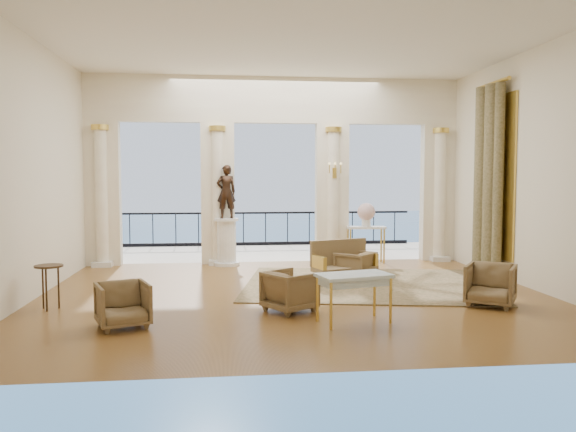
{
  "coord_description": "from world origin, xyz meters",
  "views": [
    {
      "loc": [
        -1.19,
        -9.82,
        2.11
      ],
      "look_at": [
        -0.05,
        0.6,
        1.37
      ],
      "focal_mm": 35.0,
      "sensor_mm": 36.0,
      "label": 1
    }
  ],
  "objects": [
    {
      "name": "armchair_c",
      "position": [
        1.37,
        1.13,
        0.34
      ],
      "size": [
        0.9,
        0.9,
        0.68
      ],
      "primitive_type": "imported",
      "rotation": [
        0.0,
        0.0,
        -2.33
      ],
      "color": "#453B21",
      "rests_on": "ground"
    },
    {
      "name": "wall_sconce",
      "position": [
        1.4,
        3.51,
        2.23
      ],
      "size": [
        0.3,
        0.11,
        0.33
      ],
      "color": "gold",
      "rests_on": "arcade"
    },
    {
      "name": "armchair_d",
      "position": [
        -0.22,
        -1.2,
        0.35
      ],
      "size": [
        0.92,
        0.93,
        0.71
      ],
      "primitive_type": "imported",
      "rotation": [
        0.0,
        0.0,
        2.17
      ],
      "color": "#453B21",
      "rests_on": "ground"
    },
    {
      "name": "armchair_a",
      "position": [
        -2.65,
        -1.88,
        0.35
      ],
      "size": [
        0.86,
        0.84,
        0.7
      ],
      "primitive_type": "imported",
      "rotation": [
        0.0,
        0.0,
        0.37
      ],
      "color": "#453B21",
      "rests_on": "ground"
    },
    {
      "name": "window_frame",
      "position": [
        4.47,
        1.5,
        2.1
      ],
      "size": [
        0.04,
        1.6,
        3.4
      ],
      "primitive_type": "cube",
      "color": "gold",
      "rests_on": "room_walls"
    },
    {
      "name": "terrace",
      "position": [
        0.0,
        5.8,
        -0.05
      ],
      "size": [
        10.0,
        3.6,
        0.1
      ],
      "primitive_type": "cube",
      "color": "beige",
      "rests_on": "ground"
    },
    {
      "name": "palm_tree",
      "position": [
        2.0,
        6.6,
        4.09
      ],
      "size": [
        2.0,
        2.0,
        4.5
      ],
      "color": "#4C3823",
      "rests_on": "terrace"
    },
    {
      "name": "urn",
      "position": [
        2.2,
        3.55,
        1.22
      ],
      "size": [
        0.43,
        0.43,
        0.57
      ],
      "color": "silver",
      "rests_on": "console_table"
    },
    {
      "name": "console_table",
      "position": [
        2.2,
        3.55,
        0.74
      ],
      "size": [
        0.97,
        0.46,
        0.89
      ],
      "rotation": [
        0.0,
        0.0,
        -0.1
      ],
      "color": "silver",
      "rests_on": "ground"
    },
    {
      "name": "headland",
      "position": [
        -30.0,
        70.0,
        -3.0
      ],
      "size": [
        22.0,
        18.0,
        6.0
      ],
      "primitive_type": "cube",
      "color": "black",
      "rests_on": "sea"
    },
    {
      "name": "game_table",
      "position": [
        0.63,
        -1.98,
        0.64
      ],
      "size": [
        1.14,
        0.8,
        0.71
      ],
      "rotation": [
        0.0,
        0.0,
        0.25
      ],
      "color": "#A4C4D0",
      "rests_on": "ground"
    },
    {
      "name": "floor",
      "position": [
        0.0,
        0.0,
        0.0
      ],
      "size": [
        9.0,
        9.0,
        0.0
      ],
      "primitive_type": "plane",
      "color": "#4F2A11",
      "rests_on": "ground"
    },
    {
      "name": "room_walls",
      "position": [
        0.0,
        -1.12,
        2.88
      ],
      "size": [
        9.0,
        9.0,
        9.0
      ],
      "color": "#F3E8CC",
      "rests_on": "ground"
    },
    {
      "name": "balustrade",
      "position": [
        0.0,
        7.4,
        0.41
      ],
      "size": [
        9.0,
        0.06,
        1.03
      ],
      "color": "black",
      "rests_on": "terrace"
    },
    {
      "name": "curtain",
      "position": [
        4.28,
        1.5,
        2.02
      ],
      "size": [
        0.33,
        1.4,
        4.09
      ],
      "color": "#494527",
      "rests_on": "ground"
    },
    {
      "name": "rug",
      "position": [
        1.5,
        0.8,
        0.01
      ],
      "size": [
        5.19,
        4.36,
        0.02
      ],
      "primitive_type": "cube",
      "rotation": [
        0.0,
        0.0,
        -0.18
      ],
      "color": "#303319",
      "rests_on": "ground"
    },
    {
      "name": "armchair_b",
      "position": [
        3.09,
        -1.18,
        0.38
      ],
      "size": [
        1.0,
        0.99,
        0.76
      ],
      "primitive_type": "imported",
      "rotation": [
        0.0,
        0.0,
        -0.6
      ],
      "color": "#453B21",
      "rests_on": "ground"
    },
    {
      "name": "pedestal",
      "position": [
        -1.2,
        3.5,
        0.54
      ],
      "size": [
        0.61,
        0.61,
        1.13
      ],
      "color": "silver",
      "rests_on": "ground"
    },
    {
      "name": "statue",
      "position": [
        -1.2,
        3.5,
        1.76
      ],
      "size": [
        0.51,
        0.38,
        1.26
      ],
      "primitive_type": "imported",
      "rotation": [
        0.0,
        0.0,
        3.33
      ],
      "color": "black",
      "rests_on": "pedestal"
    },
    {
      "name": "side_table",
      "position": [
        -4.0,
        -0.67,
        0.61
      ],
      "size": [
        0.44,
        0.44,
        0.71
      ],
      "color": "black",
      "rests_on": "ground"
    },
    {
      "name": "arcade",
      "position": [
        -0.0,
        3.82,
        2.58
      ],
      "size": [
        9.0,
        0.56,
        4.5
      ],
      "color": "beige",
      "rests_on": "ground"
    },
    {
      "name": "settee",
      "position": [
        1.1,
        1.13,
        0.42
      ],
      "size": [
        1.38,
        0.93,
        0.84
      ],
      "rotation": [
        0.0,
        0.0,
        0.34
      ],
      "color": "#453B21",
      "rests_on": "ground"
    },
    {
      "name": "sea",
      "position": [
        0.0,
        60.0,
        -6.0
      ],
      "size": [
        160.0,
        160.0,
        0.0
      ],
      "primitive_type": "plane",
      "color": "teal",
      "rests_on": "ground"
    }
  ]
}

